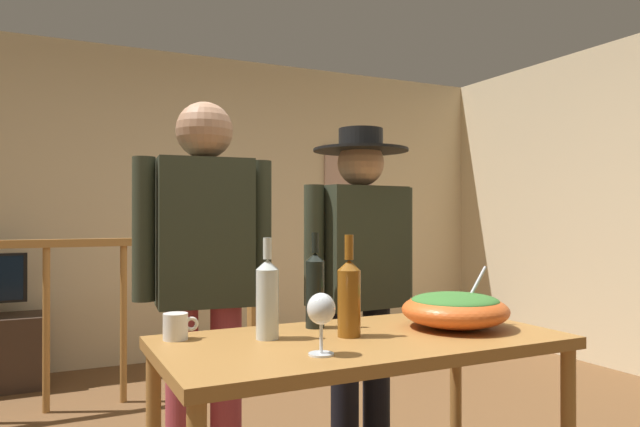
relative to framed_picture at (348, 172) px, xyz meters
The scene contains 13 objects.
back_wall 1.69m from the framed_picture, behind, with size 6.20×0.10×2.61m, color beige.
side_wall_right 2.43m from the framed_picture, 53.03° to the right, with size 0.10×4.25×2.61m, color beige.
framed_picture is the anchor object (origin of this frame).
stair_railing 2.79m from the framed_picture, 158.17° to the right, with size 3.29×0.10×1.12m.
serving_table 3.80m from the framed_picture, 118.00° to the right, with size 1.35×0.67×0.81m.
salad_bowl 3.62m from the framed_picture, 112.41° to the right, with size 0.39×0.39×0.22m.
wine_glass 4.02m from the framed_picture, 119.88° to the right, with size 0.08×0.08×0.18m.
wine_bottle_dark 3.61m from the framed_picture, 120.69° to the right, with size 0.07×0.07×0.35m.
wine_bottle_clear 3.81m from the framed_picture, 122.82° to the right, with size 0.08×0.08×0.34m.
wine_bottle_amber 3.75m from the framed_picture, 118.69° to the right, with size 0.08×0.08×0.34m.
mug_white 3.89m from the framed_picture, 127.28° to the right, with size 0.12×0.08×0.09m.
person_standing_left 3.41m from the framed_picture, 128.91° to the right, with size 0.57×0.25×1.69m.
person_standing_right 3.01m from the framed_picture, 117.59° to the right, with size 0.60×0.44×1.63m.
Camera 1 is at (-1.06, -2.17, 1.22)m, focal length 32.46 mm.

